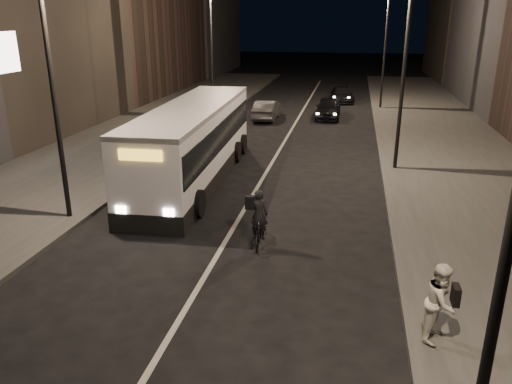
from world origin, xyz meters
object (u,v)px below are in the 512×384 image
at_px(streetlight_left_near, 57,57).
at_px(pedestrian_woman, 441,302).
at_px(car_mid, 267,110).
at_px(streetlight_right_mid, 400,46).
at_px(city_bus, 194,140).
at_px(car_far, 342,94).
at_px(car_near, 328,108).
at_px(streetlight_right_far, 382,34).
at_px(streetlight_right_near, 506,123).
at_px(cyclist_on_bicycle, 259,227).
at_px(streetlight_left_far, 215,36).

height_order(streetlight_left_near, pedestrian_woman, streetlight_left_near).
height_order(pedestrian_woman, car_mid, pedestrian_woman).
relative_size(streetlight_right_mid, city_bus, 0.69).
height_order(pedestrian_woman, car_far, pedestrian_woman).
height_order(streetlight_left_near, car_near, streetlight_left_near).
distance_m(streetlight_right_far, city_bus, 20.86).
relative_size(streetlight_right_far, streetlight_left_near, 1.00).
xyz_separation_m(car_near, car_far, (0.74, 7.29, -0.09)).
bearing_deg(city_bus, pedestrian_woman, -51.95).
distance_m(streetlight_right_near, pedestrian_woman, 5.43).
bearing_deg(cyclist_on_bicycle, car_mid, 95.09).
bearing_deg(streetlight_right_near, pedestrian_woman, 85.28).
bearing_deg(city_bus, car_near, 69.82).
bearing_deg(city_bus, car_mid, 84.57).
relative_size(streetlight_right_near, pedestrian_woman, 4.75).
distance_m(pedestrian_woman, car_mid, 24.59).
xyz_separation_m(streetlight_right_far, streetlight_left_far, (-10.66, -6.00, 0.00)).
height_order(streetlight_left_far, cyclist_on_bicycle, streetlight_left_far).
bearing_deg(cyclist_on_bicycle, streetlight_right_mid, 60.02).
bearing_deg(pedestrian_woman, car_mid, 40.54).
relative_size(streetlight_left_far, car_mid, 2.06).
xyz_separation_m(streetlight_right_mid, car_far, (-2.63, 19.13, -4.77)).
xyz_separation_m(streetlight_right_far, streetlight_left_near, (-10.66, -24.00, 0.00)).
distance_m(streetlight_right_mid, streetlight_right_far, 16.00).
distance_m(car_near, car_mid, 4.18).
xyz_separation_m(streetlight_right_near, streetlight_right_mid, (0.00, 16.00, 0.00)).
height_order(streetlight_right_far, streetlight_left_far, same).
xyz_separation_m(streetlight_left_near, car_near, (7.29, 19.83, -4.67)).
distance_m(streetlight_left_far, car_far, 13.06).
distance_m(streetlight_left_near, cyclist_on_bicycle, 8.01).
height_order(car_near, car_far, car_near).
bearing_deg(streetlight_left_far, streetlight_right_far, 29.36).
bearing_deg(car_far, cyclist_on_bicycle, -100.68).
bearing_deg(streetlight_right_near, cyclist_on_bicycle, 120.42).
relative_size(streetlight_right_far, streetlight_left_far, 1.00).
bearing_deg(car_mid, streetlight_right_mid, 124.57).
height_order(cyclist_on_bicycle, car_mid, cyclist_on_bicycle).
distance_m(cyclist_on_bicycle, car_near, 20.61).
distance_m(streetlight_left_near, car_near, 21.64).
height_order(streetlight_right_near, streetlight_left_far, same).
xyz_separation_m(streetlight_right_mid, car_near, (-3.38, 11.83, -4.67)).
bearing_deg(pedestrian_woman, car_near, 30.85).
height_order(streetlight_left_far, car_far, streetlight_left_far).
distance_m(city_bus, car_mid, 13.54).
bearing_deg(car_near, streetlight_left_far, -166.33).
relative_size(pedestrian_woman, car_far, 0.42).
bearing_deg(streetlight_left_near, cyclist_on_bicycle, -6.72).
height_order(pedestrian_woman, car_near, pedestrian_woman).
distance_m(streetlight_right_mid, cyclist_on_bicycle, 10.83).
relative_size(streetlight_right_near, streetlight_left_far, 1.00).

